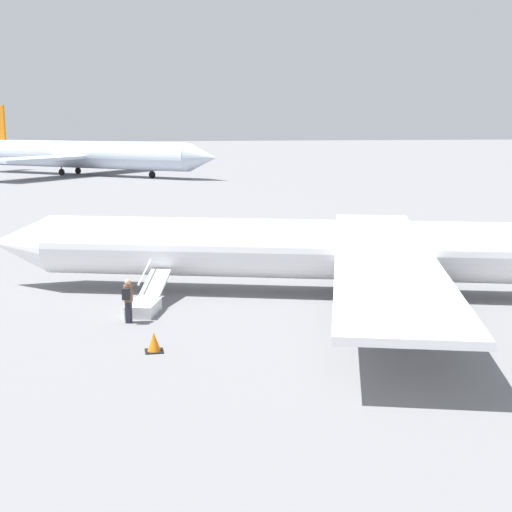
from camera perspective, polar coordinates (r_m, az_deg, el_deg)
ground_plane at (r=32.70m, az=7.58°, el=-3.12°), size 600.00×600.00×0.00m
airplane_main at (r=32.31m, az=9.48°, el=0.47°), size 33.77×26.43×7.05m
airplane_far_center at (r=111.68m, az=-13.69°, el=7.91°), size 38.94×33.82×10.62m
boarding_stairs at (r=29.89m, az=-8.80°, el=-3.70°), size 2.21×4.13×1.74m
passenger at (r=28.16m, az=-10.21°, el=-3.32°), size 0.43×0.57×1.74m
traffic_cone_near_stairs at (r=24.71m, az=-8.17°, el=-6.87°), size 0.62×0.62×0.68m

